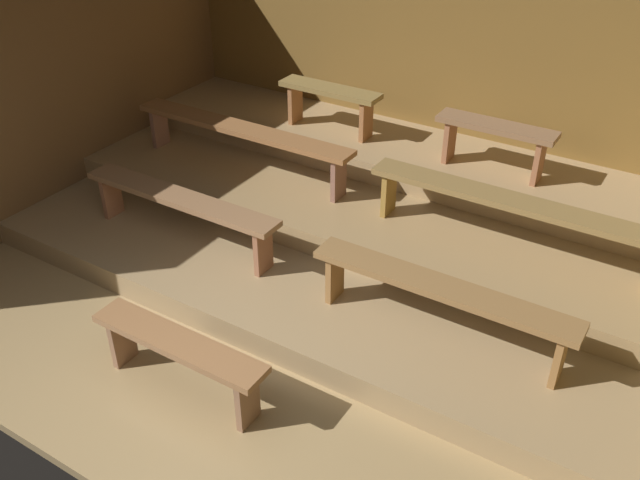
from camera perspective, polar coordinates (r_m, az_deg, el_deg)
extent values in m
cube|color=#9D8053|center=(6.25, 0.29, -3.69)|extent=(6.79, 5.25, 0.08)
cube|color=brown|center=(7.46, 9.71, 13.32)|extent=(6.79, 0.06, 2.50)
cube|color=brown|center=(7.50, -20.22, 11.91)|extent=(0.06, 5.25, 2.50)
cube|color=#9A7E56|center=(6.56, 2.82, -0.19)|extent=(5.99, 3.35, 0.22)
cube|color=#9D7E52|center=(6.87, 5.19, 3.56)|extent=(5.99, 2.22, 0.22)
cube|color=tan|center=(7.21, 7.29, 6.89)|extent=(5.99, 1.13, 0.22)
cube|color=#8E613B|center=(4.99, -11.64, -8.30)|extent=(1.42, 0.27, 0.05)
cube|color=#896246|center=(5.49, -15.99, -7.88)|extent=(0.05, 0.21, 0.42)
cube|color=#896246|center=(4.85, -6.01, -12.99)|extent=(0.05, 0.21, 0.42)
cube|color=#8E6644|center=(6.26, -11.51, 3.42)|extent=(2.04, 0.27, 0.05)
cube|color=#915D41|center=(6.96, -16.82, 3.54)|extent=(0.05, 0.21, 0.42)
cube|color=#915D41|center=(5.87, -4.72, -0.83)|extent=(0.05, 0.21, 0.42)
cube|color=olive|center=(5.10, 10.01, -3.88)|extent=(2.04, 0.27, 0.05)
cube|color=olive|center=(5.55, 1.23, -2.98)|extent=(0.05, 0.21, 0.42)
cube|color=olive|center=(5.08, 19.18, -9.10)|extent=(0.05, 0.21, 0.42)
cube|color=#936037|center=(6.98, -6.52, 9.11)|extent=(2.49, 0.27, 0.05)
cube|color=#825948|center=(7.77, -13.09, 9.07)|extent=(0.05, 0.21, 0.42)
cube|color=#825948|center=(6.50, 1.54, 5.13)|extent=(0.05, 0.21, 0.42)
cube|color=olive|center=(5.83, 15.72, 3.04)|extent=(2.49, 0.27, 0.05)
cube|color=olive|center=(6.28, 5.70, 3.93)|extent=(0.05, 0.21, 0.42)
cube|color=olive|center=(7.30, 0.83, 12.30)|extent=(1.11, 0.27, 0.05)
cube|color=#955F37|center=(7.60, -2.05, 11.21)|extent=(0.05, 0.21, 0.42)
cube|color=#955F37|center=(7.19, 3.83, 9.85)|extent=(0.05, 0.21, 0.42)
cube|color=#866142|center=(6.62, 14.36, 9.06)|extent=(1.11, 0.27, 0.05)
cube|color=#955E3F|center=(6.84, 10.65, 8.12)|extent=(0.05, 0.21, 0.42)
cube|color=#955E3F|center=(6.62, 17.62, 6.22)|extent=(0.05, 0.21, 0.42)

